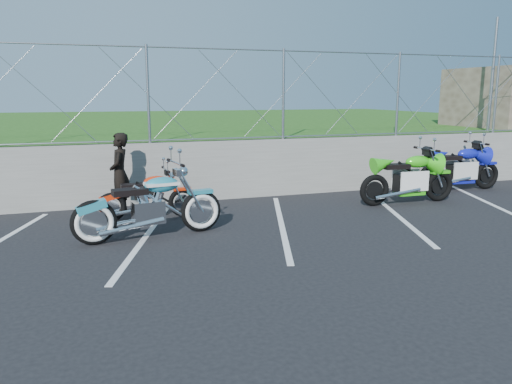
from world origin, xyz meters
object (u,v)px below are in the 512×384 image
object	(u,v)px
cruiser_turquoise	(151,208)
naked_orange	(149,198)
sportbike_blue	(460,170)
sportbike_green	(409,180)
person_standing	(120,173)

from	to	relation	value
cruiser_turquoise	naked_orange	bearing A→B (deg)	77.60
naked_orange	sportbike_blue	distance (m)	7.50
sportbike_green	person_standing	bearing A→B (deg)	171.19
sportbike_green	sportbike_blue	xyz separation A→B (m)	(2.06, 0.85, -0.00)
cruiser_turquoise	sportbike_blue	xyz separation A→B (m)	(7.59, 1.74, 0.01)
sportbike_blue	sportbike_green	bearing A→B (deg)	-154.59
sportbike_green	person_standing	distance (m)	5.99
sportbike_green	cruiser_turquoise	bearing A→B (deg)	-169.74
cruiser_turquoise	sportbike_green	size ratio (longest dim) A/B	1.09
person_standing	sportbike_blue	bearing A→B (deg)	99.69
sportbike_green	sportbike_blue	world-z (taller)	sportbike_green
cruiser_turquoise	sportbike_green	bearing A→B (deg)	1.22
naked_orange	sportbike_green	size ratio (longest dim) A/B	0.83
naked_orange	cruiser_turquoise	bearing A→B (deg)	-96.99
sportbike_green	sportbike_blue	bearing A→B (deg)	23.57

